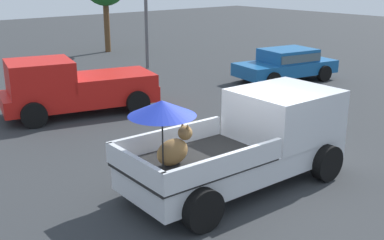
% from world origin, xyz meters
% --- Properties ---
extents(ground_plane, '(80.00, 80.00, 0.00)m').
position_xyz_m(ground_plane, '(0.00, 0.00, 0.00)').
color(ground_plane, '#2D3033').
extents(pickup_truck_main, '(5.11, 2.38, 2.22)m').
position_xyz_m(pickup_truck_main, '(0.40, -0.01, 0.97)').
color(pickup_truck_main, black).
rests_on(pickup_truck_main, ground).
extents(pickup_truck_far, '(5.09, 3.06, 1.80)m').
position_xyz_m(pickup_truck_far, '(-0.14, 7.21, 0.87)').
color(pickup_truck_far, black).
rests_on(pickup_truck_far, ground).
extents(parked_sedan_near, '(4.54, 2.54, 1.33)m').
position_xyz_m(parked_sedan_near, '(8.90, 6.02, 0.74)').
color(parked_sedan_near, black).
rests_on(parked_sedan_near, ground).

